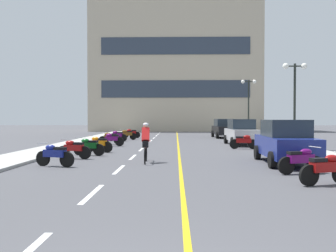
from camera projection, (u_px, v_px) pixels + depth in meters
ground_plane at (175, 146)px, 23.41m from camera, size 140.00×140.00×0.00m
curb_left at (83, 142)px, 26.57m from camera, size 2.40×72.00×0.12m
curb_right at (268, 142)px, 26.24m from camera, size 2.40×72.00×0.12m
lane_dash_1 at (92, 194)px, 8.46m from camera, size 0.14×2.20×0.01m
lane_dash_2 at (119, 169)px, 12.46m from camera, size 0.14×2.20×0.01m
lane_dash_3 at (133, 157)px, 16.46m from camera, size 0.14×2.20×0.01m
lane_dash_4 at (141, 149)px, 20.45m from camera, size 0.14×2.20×0.01m
lane_dash_5 at (147, 144)px, 24.45m from camera, size 0.14×2.20×0.01m
lane_dash_6 at (151, 141)px, 28.45m from camera, size 0.14×2.20×0.01m
lane_dash_7 at (154, 138)px, 32.45m from camera, size 0.14×2.20×0.01m
lane_dash_8 at (156, 136)px, 36.45m from camera, size 0.14×2.20×0.01m
lane_dash_9 at (158, 134)px, 40.44m from camera, size 0.14×2.20×0.01m
lane_dash_10 at (160, 133)px, 44.44m from camera, size 0.14×2.20×0.01m
lane_dash_11 at (161, 132)px, 48.44m from camera, size 0.14×2.20×0.01m
centre_line_yellow at (178, 142)px, 26.40m from camera, size 0.12×66.00×0.01m
office_building at (175, 65)px, 51.46m from camera, size 24.59×8.69×19.91m
street_lamp_mid at (295, 86)px, 20.42m from camera, size 1.46×0.36×5.07m
street_lamp_far at (249, 95)px, 32.40m from camera, size 1.46×0.36×5.44m
parked_car_near at (285, 142)px, 14.07m from camera, size 2.06×4.27×1.82m
parked_car_mid at (241, 132)px, 23.98m from camera, size 1.97×4.23×1.82m
parked_car_far at (224, 128)px, 32.88m from camera, size 2.07×4.27×1.82m
motorcycle_2 at (326, 168)px, 9.54m from camera, size 1.65×0.76×0.92m
motorcycle_3 at (301, 160)px, 11.45m from camera, size 1.66×0.72×0.92m
motorcycle_4 at (55, 155)px, 13.18m from camera, size 1.65×0.75×0.92m
motorcycle_5 at (74, 149)px, 15.72m from camera, size 1.68×0.64×0.92m
motorcycle_6 at (89, 146)px, 17.12m from camera, size 1.67×0.69×0.92m
motorcycle_7 at (98, 144)px, 18.81m from camera, size 1.65×0.77×0.92m
motorcycle_8 at (244, 141)px, 20.82m from camera, size 1.70×0.60×0.92m
motorcycle_9 at (112, 139)px, 22.97m from camera, size 1.68×0.65×0.92m
motorcycle_10 at (110, 138)px, 24.49m from camera, size 1.70×0.60×0.92m
motorcycle_11 at (117, 136)px, 27.78m from camera, size 1.65×0.76×0.92m
motorcycle_12 at (127, 134)px, 29.68m from camera, size 1.67×0.71×0.92m
motorcycle_13 at (131, 133)px, 32.38m from camera, size 1.70×0.60×0.92m
cyclist_rider at (146, 142)px, 14.43m from camera, size 0.42×1.77×1.71m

